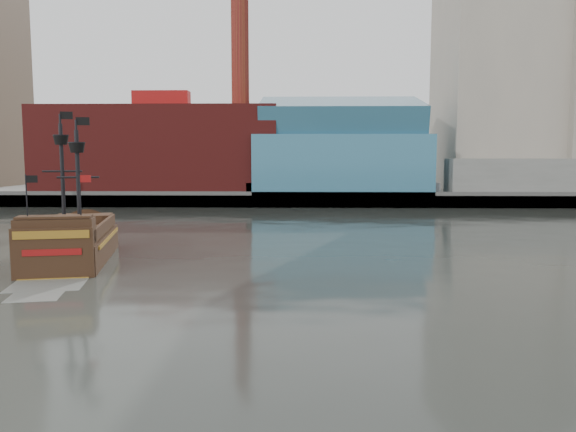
{
  "coord_description": "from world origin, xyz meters",
  "views": [
    {
      "loc": [
        3.3,
        -29.6,
        8.63
      ],
      "look_at": [
        2.23,
        12.8,
        4.0
      ],
      "focal_mm": 35.0,
      "sensor_mm": 36.0,
      "label": 1
    }
  ],
  "objects": [
    {
      "name": "promenade_far",
      "position": [
        0.0,
        92.0,
        1.0
      ],
      "size": [
        220.0,
        60.0,
        2.0
      ],
      "primitive_type": "cube",
      "color": "slate",
      "rests_on": "ground"
    },
    {
      "name": "pirate_ship",
      "position": [
        -15.4,
        14.9,
        1.19
      ],
      "size": [
        8.61,
        18.16,
        13.08
      ],
      "rotation": [
        0.0,
        0.0,
        0.2
      ],
      "color": "black",
      "rests_on": "ground"
    },
    {
      "name": "seawall",
      "position": [
        0.0,
        62.5,
        1.3
      ],
      "size": [
        220.0,
        1.0,
        2.6
      ],
      "primitive_type": "cube",
      "color": "#4C4C49",
      "rests_on": "ground"
    },
    {
      "name": "skyline",
      "position": [
        5.21,
        84.56,
        24.55
      ],
      "size": [
        149.0,
        45.0,
        62.0
      ],
      "color": "brown",
      "rests_on": "promenade_far"
    },
    {
      "name": "ground",
      "position": [
        0.0,
        0.0,
        0.0
      ],
      "size": [
        400.0,
        400.0,
        0.0
      ],
      "primitive_type": "plane",
      "color": "#262924",
      "rests_on": "ground"
    }
  ]
}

